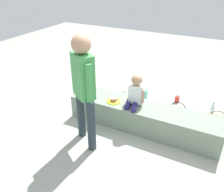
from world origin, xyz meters
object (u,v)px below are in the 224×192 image
object	(u,v)px
handbag_black_leather	(177,114)
adult_standing	(84,83)
cake_plate	(114,100)
water_bottle_near_gift	(212,109)
gift_bag	(140,97)
cake_box_white	(116,92)
handbag_brown_canvas	(217,122)
child_seated	(135,92)
party_cup_red	(177,99)

from	to	relation	value
handbag_black_leather	adult_standing	bearing A→B (deg)	-132.12
cake_plate	water_bottle_near_gift	world-z (taller)	cake_plate
gift_bag	water_bottle_near_gift	bearing A→B (deg)	11.78
water_bottle_near_gift	cake_box_white	size ratio (longest dim) A/B	0.74
handbag_black_leather	gift_bag	bearing A→B (deg)	163.76
adult_standing	handbag_black_leather	xyz separation A→B (m)	(1.01, 1.11, -0.81)
gift_bag	handbag_black_leather	bearing A→B (deg)	-16.24
gift_bag	handbag_brown_canvas	size ratio (longest dim) A/B	1.16
adult_standing	handbag_black_leather	distance (m)	1.70
child_seated	gift_bag	bearing A→B (deg)	103.80
adult_standing	handbag_brown_canvas	bearing A→B (deg)	37.19
cake_box_white	handbag_black_leather	world-z (taller)	handbag_black_leather
cake_plate	party_cup_red	size ratio (longest dim) A/B	1.95
handbag_brown_canvas	gift_bag	bearing A→B (deg)	174.98
adult_standing	water_bottle_near_gift	world-z (taller)	adult_standing
adult_standing	party_cup_red	bearing A→B (deg)	63.20
water_bottle_near_gift	gift_bag	bearing A→B (deg)	-168.22
child_seated	handbag_black_leather	world-z (taller)	child_seated
handbag_black_leather	party_cup_red	bearing A→B (deg)	103.16
handbag_black_leather	handbag_brown_canvas	world-z (taller)	handbag_black_leather
cake_plate	cake_box_white	world-z (taller)	cake_plate
water_bottle_near_gift	handbag_black_leather	bearing A→B (deg)	-136.10
gift_bag	water_bottle_near_gift	xyz separation A→B (m)	(1.21, 0.25, -0.05)
gift_bag	party_cup_red	bearing A→B (deg)	33.57
party_cup_red	handbag_black_leather	size ratio (longest dim) A/B	0.34
adult_standing	water_bottle_near_gift	distance (m)	2.32
adult_standing	cake_box_white	size ratio (longest dim) A/B	5.12
child_seated	gift_bag	size ratio (longest dim) A/B	1.43
gift_bag	cake_box_white	size ratio (longest dim) A/B	1.14
water_bottle_near_gift	handbag_black_leather	world-z (taller)	handbag_black_leather
cake_box_white	gift_bag	bearing A→B (deg)	-14.18
child_seated	handbag_black_leather	bearing A→B (deg)	38.57
child_seated	handbag_brown_canvas	size ratio (longest dim) A/B	1.65
adult_standing	gift_bag	size ratio (longest dim) A/B	4.51
cake_plate	gift_bag	xyz separation A→B (m)	(0.16, 0.72, -0.25)
gift_bag	water_bottle_near_gift	size ratio (longest dim) A/B	1.53
water_bottle_near_gift	cake_box_white	world-z (taller)	water_bottle_near_gift
adult_standing	water_bottle_near_gift	xyz separation A→B (m)	(1.49, 1.58, -0.82)
handbag_black_leather	water_bottle_near_gift	bearing A→B (deg)	43.90
adult_standing	gift_bag	xyz separation A→B (m)	(0.28, 1.32, -0.77)
child_seated	gift_bag	world-z (taller)	child_seated
gift_bag	party_cup_red	world-z (taller)	gift_bag
handbag_black_leather	handbag_brown_canvas	xyz separation A→B (m)	(0.59, 0.10, -0.02)
water_bottle_near_gift	party_cup_red	size ratio (longest dim) A/B	1.94
gift_bag	adult_standing	bearing A→B (deg)	-101.91
cake_plate	party_cup_red	xyz separation A→B (m)	(0.75, 1.11, -0.34)
cake_box_white	handbag_black_leather	distance (m)	1.32
gift_bag	handbag_black_leather	size ratio (longest dim) A/B	0.99
party_cup_red	handbag_brown_canvas	size ratio (longest dim) A/B	0.39
handbag_brown_canvas	party_cup_red	bearing A→B (deg)	145.26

